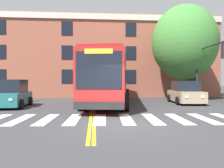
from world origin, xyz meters
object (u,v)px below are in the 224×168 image
car_tan_far_lane (185,93)px  car_silver_behind_bus (108,88)px  street_tree_curbside_large (184,43)px  traffic_light_near_corner (208,61)px  car_teal_near_lane (11,95)px  city_bus (109,79)px

car_tan_far_lane → car_silver_behind_bus: size_ratio=0.91×
car_tan_far_lane → street_tree_curbside_large: street_tree_curbside_large is taller
traffic_light_near_corner → car_teal_near_lane: bearing=-176.0°
street_tree_curbside_large → traffic_light_near_corner: bearing=-87.0°
car_teal_near_lane → street_tree_curbside_large: bearing=19.5°
car_silver_behind_bus → street_tree_curbside_large: street_tree_curbside_large is taller
car_teal_near_lane → traffic_light_near_corner: size_ratio=0.80×
car_silver_behind_bus → traffic_light_near_corner: traffic_light_near_corner is taller
city_bus → car_teal_near_lane: bearing=-170.5°
car_teal_near_lane → traffic_light_near_corner: (13.81, 0.96, 2.36)m
car_tan_far_lane → car_teal_near_lane: bearing=-173.0°
car_tan_far_lane → car_silver_behind_bus: 10.95m
traffic_light_near_corner → car_silver_behind_bus: bearing=124.1°
city_bus → street_tree_curbside_large: street_tree_curbside_large is taller
car_tan_far_lane → car_silver_behind_bus: car_silver_behind_bus is taller
car_teal_near_lane → car_silver_behind_bus: 13.09m
traffic_light_near_corner → street_tree_curbside_large: 4.36m
car_tan_far_lane → street_tree_curbside_large: bearing=68.5°
car_teal_near_lane → street_tree_curbside_large: 15.08m
traffic_light_near_corner → street_tree_curbside_large: bearing=93.0°
city_bus → car_tan_far_lane: size_ratio=2.74×
street_tree_curbside_large → car_silver_behind_bus: bearing=136.7°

